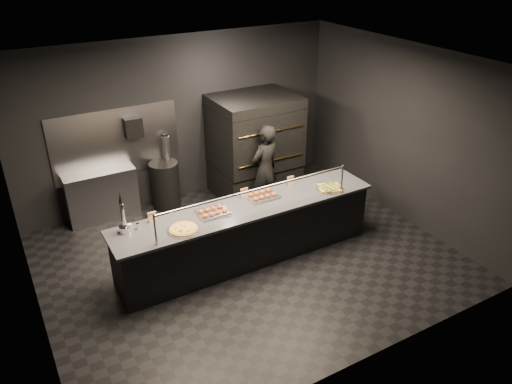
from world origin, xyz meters
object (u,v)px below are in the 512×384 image
trash_bin (165,185)px  service_counter (247,233)px  round_pizza (184,229)px  slider_tray_b (262,195)px  slider_tray_a (213,212)px  prep_shelf (102,196)px  towel_dispenser (133,128)px  worker (265,170)px  fire_extinguisher (166,148)px  pizza_oven (254,146)px  square_pizza (330,188)px  beer_tap (124,221)px

trash_bin → service_counter: bearing=-77.7°
round_pizza → slider_tray_b: 1.44m
service_counter → slider_tray_a: bearing=173.2°
slider_tray_b → service_counter: bearing=-156.3°
prep_shelf → towel_dispenser: (0.70, 0.07, 1.10)m
slider_tray_b → worker: bearing=57.3°
fire_extinguisher → trash_bin: fire_extinguisher is taller
slider_tray_b → prep_shelf: bearing=131.8°
service_counter → pizza_oven: pizza_oven is taller
towel_dispenser → square_pizza: 3.48m
pizza_oven → trash_bin: (-1.68, 0.32, -0.54)m
towel_dispenser → square_pizza: bearing=-47.8°
fire_extinguisher → towel_dispenser: bearing=-179.0°
service_counter → round_pizza: bearing=-172.0°
slider_tray_a → square_pizza: bearing=-6.3°
slider_tray_a → round_pizza: bearing=-158.4°
pizza_oven → square_pizza: (0.20, -2.05, -0.03)m
worker → square_pizza: bearing=92.4°
towel_dispenser → slider_tray_a: (0.37, -2.33, -0.60)m
towel_dispenser → round_pizza: towel_dispenser is taller
fire_extinguisher → slider_tray_b: bearing=-72.9°
prep_shelf → trash_bin: size_ratio=1.39×
pizza_oven → round_pizza: pizza_oven is taller
round_pizza → slider_tray_b: bearing=12.0°
slider_tray_a → pizza_oven: bearing=46.7°
prep_shelf → trash_bin: (1.12, -0.10, -0.02)m
round_pizza → square_pizza: 2.46m
prep_shelf → slider_tray_a: slider_tray_a is taller
pizza_oven → square_pizza: 2.06m
service_counter → towel_dispenser: (-0.90, 2.39, 1.09)m
square_pizza → slider_tray_a: bearing=173.7°
towel_dispenser → slider_tray_b: (1.24, -2.24, -0.60)m
slider_tray_b → square_pizza: size_ratio=1.08×
service_counter → worker: size_ratio=2.50×
square_pizza → towel_dispenser: bearing=132.2°
towel_dispenser → slider_tray_b: towel_dispenser is taller
slider_tray_a → square_pizza: (1.93, -0.21, -0.01)m
trash_bin → worker: bearing=-35.5°
service_counter → fire_extinguisher: 2.50m
pizza_oven → fire_extinguisher: (-1.55, 0.50, 0.09)m
service_counter → worker: 1.57m
service_counter → beer_tap: beer_tap is taller
worker → round_pizza: bearing=17.9°
trash_bin → beer_tap: bearing=-122.4°
towel_dispenser → round_pizza: 2.62m
service_counter → slider_tray_b: service_counter is taller
trash_bin → round_pizza: bearing=-103.7°
pizza_oven → towel_dispenser: 2.23m
slider_tray_b → pizza_oven: bearing=63.9°
service_counter → round_pizza: size_ratio=9.03×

